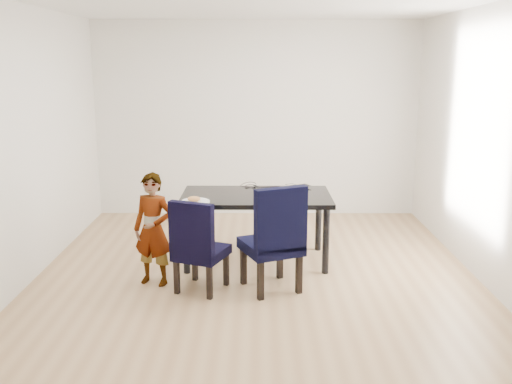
{
  "coord_description": "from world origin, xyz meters",
  "views": [
    {
      "loc": [
        0.02,
        -5.47,
        2.17
      ],
      "look_at": [
        0.0,
        0.2,
        0.85
      ],
      "focal_mm": 40.0,
      "sensor_mm": 36.0,
      "label": 1
    }
  ],
  "objects_px": {
    "dining_table": "(256,228)",
    "laptop": "(294,186)",
    "chair_left": "(201,244)",
    "child": "(153,229)",
    "plate": "(195,202)",
    "chair_right": "(271,237)"
  },
  "relations": [
    {
      "from": "chair_left",
      "to": "plate",
      "type": "xyz_separation_m",
      "value": [
        -0.1,
        0.45,
        0.3
      ]
    },
    {
      "from": "plate",
      "to": "child",
      "type": "bearing_deg",
      "value": -141.79
    },
    {
      "from": "chair_right",
      "to": "laptop",
      "type": "height_order",
      "value": "chair_right"
    },
    {
      "from": "plate",
      "to": "chair_left",
      "type": "bearing_deg",
      "value": -77.65
    },
    {
      "from": "chair_right",
      "to": "plate",
      "type": "relative_size",
      "value": 3.51
    },
    {
      "from": "chair_right",
      "to": "plate",
      "type": "xyz_separation_m",
      "value": [
        -0.76,
        0.43,
        0.24
      ]
    },
    {
      "from": "dining_table",
      "to": "laptop",
      "type": "height_order",
      "value": "laptop"
    },
    {
      "from": "chair_left",
      "to": "laptop",
      "type": "distance_m",
      "value": 1.52
    },
    {
      "from": "chair_left",
      "to": "plate",
      "type": "distance_m",
      "value": 0.55
    },
    {
      "from": "dining_table",
      "to": "child",
      "type": "relative_size",
      "value": 1.44
    },
    {
      "from": "plate",
      "to": "laptop",
      "type": "relative_size",
      "value": 0.88
    },
    {
      "from": "dining_table",
      "to": "child",
      "type": "xyz_separation_m",
      "value": [
        -1.0,
        -0.65,
        0.18
      ]
    },
    {
      "from": "chair_left",
      "to": "plate",
      "type": "bearing_deg",
      "value": 124.26
    },
    {
      "from": "chair_left",
      "to": "child",
      "type": "relative_size",
      "value": 0.82
    },
    {
      "from": "dining_table",
      "to": "chair_left",
      "type": "xyz_separation_m",
      "value": [
        -0.52,
        -0.8,
        0.08
      ]
    },
    {
      "from": "child",
      "to": "plate",
      "type": "height_order",
      "value": "child"
    },
    {
      "from": "chair_left",
      "to": "child",
      "type": "height_order",
      "value": "child"
    },
    {
      "from": "child",
      "to": "plate",
      "type": "bearing_deg",
      "value": 56.1
    },
    {
      "from": "child",
      "to": "plate",
      "type": "xyz_separation_m",
      "value": [
        0.38,
        0.3,
        0.2
      ]
    },
    {
      "from": "chair_left",
      "to": "plate",
      "type": "relative_size",
      "value": 3.05
    },
    {
      "from": "laptop",
      "to": "plate",
      "type": "bearing_deg",
      "value": 3.68
    },
    {
      "from": "child",
      "to": "laptop",
      "type": "distance_m",
      "value": 1.75
    }
  ]
}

